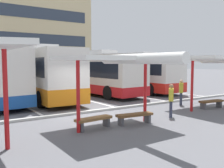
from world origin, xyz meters
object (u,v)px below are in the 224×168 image
at_px(bench_2, 135,116).
at_px(waiting_shelter_2, 217,60).
at_px(coach_bus_4, 132,73).
at_px(bench_1, 94,120).
at_px(bench_3, 211,102).
at_px(waiting_passenger_1, 181,91).
at_px(waiting_shelter_1, 119,60).
at_px(waiting_passenger_0, 171,98).
at_px(coach_bus_3, 92,74).
at_px(coach_bus_2, 37,74).

xyz_separation_m(bench_2, waiting_shelter_2, (5.96, 0.19, 2.37)).
distance_m(coach_bus_4, bench_2, 12.59).
height_order(bench_1, bench_2, same).
xyz_separation_m(bench_3, waiting_passenger_1, (-0.65, 1.64, 0.55)).
relative_size(waiting_shelter_1, bench_3, 3.13).
distance_m(bench_2, waiting_shelter_2, 6.41).
bearing_deg(bench_1, waiting_passenger_0, -2.92).
height_order(coach_bus_4, bench_1, coach_bus_4).
distance_m(coach_bus_3, bench_2, 11.01).
height_order(coach_bus_3, coach_bus_4, coach_bus_3).
bearing_deg(coach_bus_4, coach_bus_2, 176.88).
distance_m(waiting_shelter_2, waiting_passenger_0, 4.09).
xyz_separation_m(bench_1, bench_3, (7.76, 0.13, 0.00)).
distance_m(coach_bus_2, coach_bus_4, 8.53).
height_order(coach_bus_2, waiting_shelter_1, coach_bus_2).
relative_size(coach_bus_4, bench_1, 6.54).
bearing_deg(coach_bus_3, waiting_passenger_1, -79.25).
bearing_deg(bench_1, waiting_shelter_1, -24.94).
bearing_deg(waiting_passenger_1, waiting_passenger_0, -146.67).
relative_size(coach_bus_4, waiting_passenger_0, 6.52).
bearing_deg(waiting_shelter_1, waiting_shelter_2, 2.52).
bearing_deg(waiting_passenger_1, bench_1, -165.97).
bearing_deg(waiting_shelter_2, coach_bus_4, 79.72).
bearing_deg(waiting_shelter_1, waiting_passenger_1, 19.47).
relative_size(bench_1, waiting_shelter_2, 0.29).
relative_size(bench_3, waiting_passenger_0, 1.04).
distance_m(bench_2, bench_3, 5.97).
height_order(coach_bus_3, waiting_shelter_2, coach_bus_3).
bearing_deg(waiting_passenger_1, coach_bus_2, 126.54).
height_order(coach_bus_2, coach_bus_3, coach_bus_2).
xyz_separation_m(coach_bus_4, waiting_passenger_1, (-2.40, -7.78, -0.72)).
relative_size(coach_bus_4, waiting_shelter_1, 2.00).
bearing_deg(waiting_shelter_1, bench_2, 6.79).
bearing_deg(waiting_passenger_1, coach_bus_4, 72.85).
bearing_deg(waiting_passenger_1, coach_bus_3, 100.75).
height_order(coach_bus_4, waiting_shelter_1, coach_bus_4).
height_order(bench_1, bench_3, same).
distance_m(coach_bus_3, bench_1, 11.47).
relative_size(bench_3, waiting_passenger_1, 1.05).
distance_m(bench_1, waiting_passenger_1, 7.35).
relative_size(coach_bus_3, bench_2, 6.69).
relative_size(bench_2, waiting_passenger_0, 1.05).
bearing_deg(coach_bus_3, waiting_shelter_1, -114.19).
bearing_deg(bench_3, waiting_shelter_2, -90.00).
distance_m(coach_bus_2, coach_bus_3, 4.56).
relative_size(waiting_shelter_2, waiting_passenger_0, 3.39).
xyz_separation_m(waiting_shelter_1, waiting_passenger_1, (6.21, 2.19, -1.80)).
xyz_separation_m(coach_bus_3, bench_3, (2.20, -9.82, -1.32)).
relative_size(coach_bus_4, waiting_shelter_2, 1.92).
bearing_deg(bench_3, coach_bus_3, 102.62).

